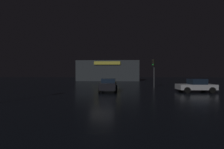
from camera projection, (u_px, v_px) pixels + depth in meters
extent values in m
plane|color=black|center=(102.00, 93.00, 17.66)|extent=(120.00, 120.00, 0.00)
cube|color=#33383D|center=(108.00, 71.00, 46.03)|extent=(16.10, 8.20, 5.28)
cube|color=#E5D84C|center=(107.00, 63.00, 41.76)|extent=(6.58, 0.24, 0.82)
cylinder|color=#595B60|center=(154.00, 74.00, 24.08)|extent=(0.10, 0.10, 4.04)
cube|color=black|center=(153.00, 63.00, 23.96)|extent=(0.41, 0.41, 0.94)
sphere|color=black|center=(153.00, 61.00, 23.85)|extent=(0.20, 0.20, 0.20)
sphere|color=black|center=(153.00, 63.00, 23.86)|extent=(0.20, 0.20, 0.20)
sphere|color=#19D13F|center=(153.00, 65.00, 23.86)|extent=(0.20, 0.20, 0.20)
cube|color=black|center=(109.00, 86.00, 18.84)|extent=(1.68, 4.34, 0.69)
cube|color=black|center=(109.00, 80.00, 18.95)|extent=(1.51, 1.81, 0.48)
cylinder|color=black|center=(116.00, 90.00, 17.38)|extent=(0.22, 0.66, 0.66)
cylinder|color=black|center=(100.00, 90.00, 17.45)|extent=(0.22, 0.66, 0.66)
cylinder|color=black|center=(116.00, 88.00, 20.24)|extent=(0.22, 0.66, 0.66)
cylinder|color=black|center=(102.00, 88.00, 20.31)|extent=(0.22, 0.66, 0.66)
cube|color=#B7B7BF|center=(196.00, 87.00, 18.20)|extent=(3.90, 1.89, 0.56)
cube|color=black|center=(197.00, 82.00, 18.19)|extent=(1.62, 1.67, 0.59)
cylinder|color=black|center=(187.00, 90.00, 17.33)|extent=(0.65, 0.23, 0.65)
cylinder|color=black|center=(181.00, 89.00, 19.15)|extent=(0.65, 0.23, 0.65)
cylinder|color=black|center=(212.00, 90.00, 17.24)|extent=(0.65, 0.23, 0.65)
cylinder|color=black|center=(203.00, 89.00, 19.07)|extent=(0.65, 0.23, 0.65)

